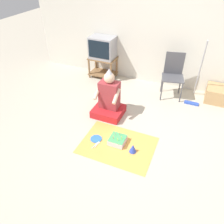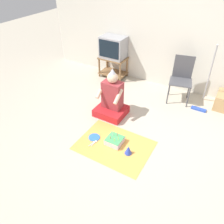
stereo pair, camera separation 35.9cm
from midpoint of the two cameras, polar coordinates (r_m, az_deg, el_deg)
The scene contains 13 objects.
ground_plane at distance 3.48m, azimuth 7.81°, elevation -9.61°, with size 16.00×16.00×0.00m, color #BCB29E.
wall_back at distance 4.74m, azimuth 20.79°, elevation 19.55°, with size 6.40×0.06×2.55m.
tv_stand at distance 5.32m, azimuth 2.28°, elevation 12.05°, with size 0.63×0.42×0.48m.
tv at distance 5.15m, azimuth 2.40°, elevation 16.49°, with size 0.56×0.40×0.48m.
folding_chair at distance 4.57m, azimuth 19.93°, elevation 8.71°, with size 0.50×0.47×0.90m.
dust_mop at distance 4.53m, azimuth 25.21°, elevation 5.19°, with size 0.28×0.48×1.29m.
person_seated at distance 3.97m, azimuth 2.54°, elevation 2.98°, with size 0.54×0.49×0.91m.
party_cloth at distance 3.50m, azimuth 3.59°, elevation -8.82°, with size 1.15×0.84×0.01m.
birthday_cake at distance 3.50m, azimuth 3.65°, elevation -7.55°, with size 0.25×0.25×0.16m.
party_hat_blue at distance 3.35m, azimuth 7.40°, elevation -9.92°, with size 0.11×0.11×0.14m.
paper_plate at distance 3.62m, azimuth -1.83°, elevation -6.75°, with size 0.19×0.19×0.01m.
plastic_spoon_near at distance 3.54m, azimuth -1.48°, elevation -7.93°, with size 0.04×0.15×0.01m.
plastic_spoon_far at distance 3.53m, azimuth -1.98°, elevation -8.14°, with size 0.05×0.14×0.01m.
Camera 2 is at (0.96, -2.21, 2.49)m, focal length 35.00 mm.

